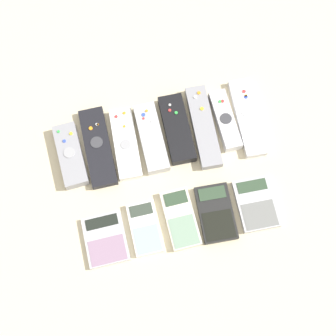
{
  "coord_description": "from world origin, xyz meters",
  "views": [
    {
      "loc": [
        -0.08,
        -0.31,
        1.02
      ],
      "look_at": [
        0.0,
        0.04,
        0.01
      ],
      "focal_mm": 50.0,
      "sensor_mm": 36.0,
      "label": 1
    }
  ],
  "objects_px": {
    "remote_6": "(225,120)",
    "calculator_1": "(145,228)",
    "calculator_0": "(105,239)",
    "calculator_2": "(179,219)",
    "remote_5": "(203,127)",
    "remote_4": "(177,129)",
    "remote_1": "(98,147)",
    "remote_7": "(247,117)",
    "remote_0": "(71,155)",
    "calculator_4": "(256,204)",
    "remote_3": "(151,138)",
    "calculator_3": "(216,213)",
    "remote_2": "(126,143)"
  },
  "relations": [
    {
      "from": "remote_6",
      "to": "calculator_1",
      "type": "bearing_deg",
      "value": -139.64
    },
    {
      "from": "calculator_0",
      "to": "calculator_4",
      "type": "height_order",
      "value": "calculator_4"
    },
    {
      "from": "calculator_2",
      "to": "remote_2",
      "type": "bearing_deg",
      "value": 110.1
    },
    {
      "from": "remote_5",
      "to": "calculator_3",
      "type": "bearing_deg",
      "value": -94.15
    },
    {
      "from": "remote_3",
      "to": "remote_4",
      "type": "relative_size",
      "value": 1.0
    },
    {
      "from": "remote_4",
      "to": "calculator_4",
      "type": "distance_m",
      "value": 0.25
    },
    {
      "from": "remote_7",
      "to": "calculator_4",
      "type": "relative_size",
      "value": 1.66
    },
    {
      "from": "remote_6",
      "to": "calculator_2",
      "type": "relative_size",
      "value": 1.13
    },
    {
      "from": "remote_5",
      "to": "calculator_0",
      "type": "distance_m",
      "value": 0.35
    },
    {
      "from": "remote_5",
      "to": "calculator_2",
      "type": "xyz_separation_m",
      "value": [
        -0.11,
        -0.2,
        -0.0
      ]
    },
    {
      "from": "calculator_0",
      "to": "calculator_2",
      "type": "distance_m",
      "value": 0.17
    },
    {
      "from": "remote_1",
      "to": "calculator_4",
      "type": "height_order",
      "value": "remote_1"
    },
    {
      "from": "remote_1",
      "to": "remote_6",
      "type": "height_order",
      "value": "remote_6"
    },
    {
      "from": "calculator_0",
      "to": "calculator_2",
      "type": "relative_size",
      "value": 0.84
    },
    {
      "from": "calculator_1",
      "to": "remote_5",
      "type": "bearing_deg",
      "value": 47.95
    },
    {
      "from": "remote_1",
      "to": "remote_7",
      "type": "relative_size",
      "value": 0.97
    },
    {
      "from": "remote_0",
      "to": "calculator_4",
      "type": "height_order",
      "value": "remote_0"
    },
    {
      "from": "remote_3",
      "to": "remote_4",
      "type": "bearing_deg",
      "value": 8.01
    },
    {
      "from": "calculator_2",
      "to": "calculator_4",
      "type": "height_order",
      "value": "calculator_2"
    },
    {
      "from": "calculator_2",
      "to": "calculator_3",
      "type": "relative_size",
      "value": 1.01
    },
    {
      "from": "remote_1",
      "to": "calculator_4",
      "type": "distance_m",
      "value": 0.39
    },
    {
      "from": "calculator_2",
      "to": "calculator_3",
      "type": "xyz_separation_m",
      "value": [
        0.08,
        -0.01,
        -0.0
      ]
    },
    {
      "from": "remote_0",
      "to": "remote_7",
      "type": "bearing_deg",
      "value": -2.74
    },
    {
      "from": "remote_1",
      "to": "remote_4",
      "type": "distance_m",
      "value": 0.19
    },
    {
      "from": "calculator_0",
      "to": "calculator_4",
      "type": "relative_size",
      "value": 0.92
    },
    {
      "from": "remote_4",
      "to": "remote_7",
      "type": "relative_size",
      "value": 0.85
    },
    {
      "from": "remote_4",
      "to": "calculator_1",
      "type": "relative_size",
      "value": 1.46
    },
    {
      "from": "remote_1",
      "to": "calculator_3",
      "type": "bearing_deg",
      "value": -43.88
    },
    {
      "from": "remote_5",
      "to": "calculator_3",
      "type": "relative_size",
      "value": 1.58
    },
    {
      "from": "remote_3",
      "to": "remote_0",
      "type": "bearing_deg",
      "value": 179.61
    },
    {
      "from": "remote_4",
      "to": "remote_6",
      "type": "height_order",
      "value": "same"
    },
    {
      "from": "remote_7",
      "to": "calculator_3",
      "type": "xyz_separation_m",
      "value": [
        -0.13,
        -0.21,
        -0.0
      ]
    },
    {
      "from": "remote_5",
      "to": "remote_4",
      "type": "bearing_deg",
      "value": 175.65
    },
    {
      "from": "remote_1",
      "to": "remote_7",
      "type": "height_order",
      "value": "same"
    },
    {
      "from": "remote_1",
      "to": "remote_4",
      "type": "bearing_deg",
      "value": 0.12
    },
    {
      "from": "remote_1",
      "to": "remote_5",
      "type": "distance_m",
      "value": 0.25
    },
    {
      "from": "calculator_2",
      "to": "remote_6",
      "type": "bearing_deg",
      "value": 50.8
    },
    {
      "from": "remote_6",
      "to": "calculator_0",
      "type": "distance_m",
      "value": 0.39
    },
    {
      "from": "remote_3",
      "to": "remote_4",
      "type": "distance_m",
      "value": 0.06
    },
    {
      "from": "remote_7",
      "to": "calculator_3",
      "type": "distance_m",
      "value": 0.25
    },
    {
      "from": "remote_1",
      "to": "calculator_4",
      "type": "relative_size",
      "value": 1.61
    },
    {
      "from": "remote_7",
      "to": "calculator_2",
      "type": "height_order",
      "value": "remote_7"
    },
    {
      "from": "calculator_2",
      "to": "calculator_4",
      "type": "relative_size",
      "value": 1.1
    },
    {
      "from": "remote_5",
      "to": "calculator_0",
      "type": "bearing_deg",
      "value": -139.72
    },
    {
      "from": "remote_5",
      "to": "remote_1",
      "type": "bearing_deg",
      "value": -178.54
    },
    {
      "from": "remote_2",
      "to": "calculator_4",
      "type": "relative_size",
      "value": 1.46
    },
    {
      "from": "remote_1",
      "to": "calculator_0",
      "type": "xyz_separation_m",
      "value": [
        -0.02,
        -0.22,
        -0.0
      ]
    },
    {
      "from": "remote_1",
      "to": "remote_5",
      "type": "relative_size",
      "value": 0.94
    },
    {
      "from": "calculator_0",
      "to": "calculator_1",
      "type": "height_order",
      "value": "calculator_1"
    },
    {
      "from": "calculator_3",
      "to": "remote_0",
      "type": "bearing_deg",
      "value": 147.71
    }
  ]
}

